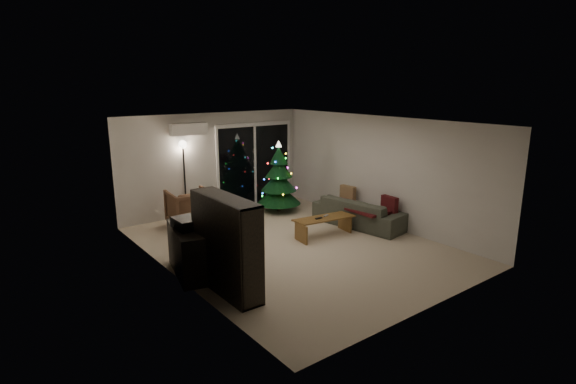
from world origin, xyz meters
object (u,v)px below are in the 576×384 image
(bookshelf, at_px, (215,247))
(armchair, at_px, (190,208))
(media_cabinet, at_px, (189,251))
(coffee_table, at_px, (324,227))
(sofa, at_px, (360,212))
(christmas_tree, at_px, (279,176))

(bookshelf, relative_size, armchair, 1.63)
(media_cabinet, bearing_deg, coffee_table, 14.22)
(sofa, bearing_deg, christmas_tree, 11.76)
(bookshelf, height_order, media_cabinet, bookshelf)
(bookshelf, xyz_separation_m, media_cabinet, (0.00, 0.96, -0.35))
(coffee_table, bearing_deg, christmas_tree, 88.01)
(armchair, bearing_deg, bookshelf, 77.20)
(media_cabinet, distance_m, armchair, 2.70)
(coffee_table, distance_m, christmas_tree, 2.29)
(armchair, xyz_separation_m, sofa, (3.14, -2.31, -0.11))
(armchair, bearing_deg, media_cabinet, 70.61)
(bookshelf, bearing_deg, armchair, 91.61)
(bookshelf, relative_size, media_cabinet, 1.16)
(media_cabinet, bearing_deg, bookshelf, -76.96)
(bookshelf, distance_m, sofa, 4.46)
(bookshelf, xyz_separation_m, coffee_table, (3.14, 1.02, -0.56))
(armchair, bearing_deg, coffee_table, 136.00)
(media_cabinet, bearing_deg, sofa, 14.75)
(armchair, distance_m, sofa, 3.90)
(media_cabinet, distance_m, christmas_tree, 4.19)
(christmas_tree, bearing_deg, armchair, 174.76)
(bookshelf, distance_m, coffee_table, 3.35)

